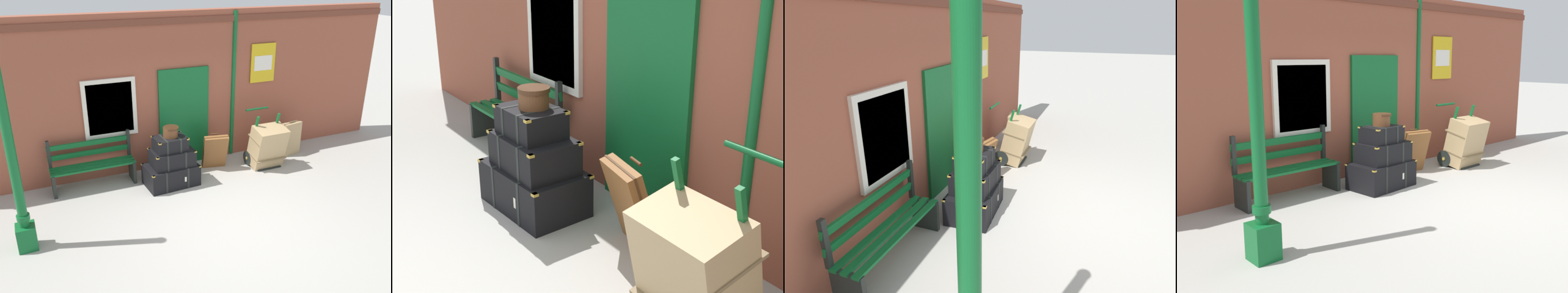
{
  "view_description": "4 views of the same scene",
  "coord_description": "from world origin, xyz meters",
  "views": [
    {
      "loc": [
        -2.9,
        -5.23,
        3.9
      ],
      "look_at": [
        0.22,
        1.94,
        0.57
      ],
      "focal_mm": 37.98,
      "sensor_mm": 36.0,
      "label": 1
    },
    {
      "loc": [
        3.62,
        -0.6,
        2.41
      ],
      "look_at": [
        -0.01,
        1.93,
        0.7
      ],
      "focal_mm": 49.04,
      "sensor_mm": 36.0,
      "label": 2
    },
    {
      "loc": [
        -4.56,
        -0.06,
        2.75
      ],
      "look_at": [
        0.47,
        1.88,
        0.72
      ],
      "focal_mm": 30.41,
      "sensor_mm": 36.0,
      "label": 3
    },
    {
      "loc": [
        -5.25,
        -3.38,
        2.07
      ],
      "look_at": [
        -0.55,
        1.72,
        0.67
      ],
      "focal_mm": 40.88,
      "sensor_mm": 36.0,
      "label": 4
    }
  ],
  "objects": [
    {
      "name": "ground_plane",
      "position": [
        0.0,
        0.0,
        0.0
      ],
      "size": [
        60.0,
        60.0,
        0.0
      ],
      "primitive_type": "plane",
      "color": "#A3A099"
    },
    {
      "name": "steamer_trunk_base",
      "position": [
        -0.45,
        1.61,
        0.21
      ],
      "size": [
        1.05,
        0.71,
        0.43
      ],
      "color": "black",
      "rests_on": "ground"
    },
    {
      "name": "suitcase_umber",
      "position": [
        2.57,
        1.9,
        0.38
      ],
      "size": [
        0.5,
        0.24,
        0.8
      ],
      "color": "tan",
      "rests_on": "ground"
    },
    {
      "name": "steamer_trunk_top",
      "position": [
        -0.45,
        1.61,
        0.87
      ],
      "size": [
        0.63,
        0.47,
        0.27
      ],
      "color": "black",
      "rests_on": "steamer_trunk_middle"
    },
    {
      "name": "brick_facade",
      "position": [
        -0.0,
        2.6,
        1.6
      ],
      "size": [
        10.4,
        0.35,
        3.2
      ],
      "color": "brown",
      "rests_on": "ground"
    },
    {
      "name": "suitcase_olive",
      "position": [
        0.65,
        1.9,
        0.39
      ],
      "size": [
        0.56,
        0.45,
        0.79
      ],
      "color": "brown",
      "rests_on": "ground"
    },
    {
      "name": "steamer_trunk_middle",
      "position": [
        -0.42,
        1.61,
        0.58
      ],
      "size": [
        0.82,
        0.57,
        0.33
      ],
      "color": "black",
      "rests_on": "steamer_trunk_base"
    },
    {
      "name": "platform_bench",
      "position": [
        -1.85,
        2.16,
        0.44
      ],
      "size": [
        1.6,
        0.43,
        1.01
      ],
      "color": "#0F5B28",
      "rests_on": "ground"
    },
    {
      "name": "lamp_post",
      "position": [
        -3.16,
        0.54,
        1.2
      ],
      "size": [
        0.28,
        0.28,
        3.12
      ],
      "color": "#0F5B28",
      "rests_on": "ground"
    },
    {
      "name": "round_hatbox",
      "position": [
        -0.43,
        1.63,
        1.11
      ],
      "size": [
        0.3,
        0.29,
        0.2
      ],
      "color": "brown",
      "rests_on": "steamer_trunk_top"
    },
    {
      "name": "porters_trolley",
      "position": [
        1.7,
        1.72,
        0.27
      ],
      "size": [
        0.71,
        0.68,
        1.18
      ],
      "color": "black",
      "rests_on": "ground"
    },
    {
      "name": "large_brown_trunk",
      "position": [
        1.7,
        1.54,
        0.48
      ],
      "size": [
        0.7,
        0.62,
        0.96
      ],
      "color": "tan",
      "rests_on": "ground"
    }
  ]
}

